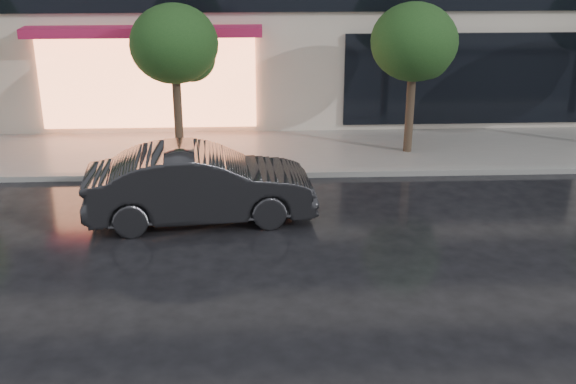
{
  "coord_description": "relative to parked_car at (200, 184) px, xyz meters",
  "views": [
    {
      "loc": [
        -0.95,
        -8.06,
        6.14
      ],
      "look_at": [
        -0.44,
        3.92,
        1.4
      ],
      "focal_mm": 45.0,
      "sensor_mm": 36.0,
      "label": 1
    }
  ],
  "objects": [
    {
      "name": "sidewalk_far",
      "position": [
        2.17,
        4.25,
        -0.72
      ],
      "size": [
        60.0,
        3.5,
        0.12
      ],
      "primitive_type": "cube",
      "color": "slate",
      "rests_on": "ground"
    },
    {
      "name": "curb_far",
      "position": [
        2.17,
        2.5,
        -0.71
      ],
      "size": [
        60.0,
        0.25,
        0.14
      ],
      "primitive_type": "cube",
      "color": "gray",
      "rests_on": "ground"
    },
    {
      "name": "tree_mid_west",
      "position": [
        -0.77,
        4.03,
        2.14
      ],
      "size": [
        2.2,
        2.2,
        3.99
      ],
      "color": "#33261C",
      "rests_on": "ground"
    },
    {
      "name": "tree_mid_east",
      "position": [
        5.23,
        4.03,
        2.14
      ],
      "size": [
        2.2,
        2.2,
        3.99
      ],
      "color": "#33261C",
      "rests_on": "ground"
    },
    {
      "name": "parked_car",
      "position": [
        0.0,
        0.0,
        0.0
      ],
      "size": [
        4.88,
        2.14,
        1.56
      ],
      "primitive_type": "imported",
      "rotation": [
        0.0,
        0.0,
        1.68
      ],
      "color": "black",
      "rests_on": "ground"
    }
  ]
}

